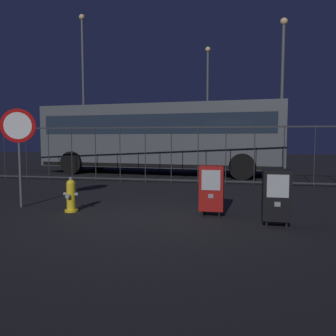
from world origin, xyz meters
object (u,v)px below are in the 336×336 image
at_px(fire_hydrant, 71,195).
at_px(street_light_near_left, 83,81).
at_px(newspaper_box_secondary, 276,195).
at_px(bus_near, 160,135).
at_px(newspaper_box_primary, 212,188).
at_px(street_light_near_right, 282,84).
at_px(street_light_far_left, 207,97).
at_px(stop_sign, 19,137).

bearing_deg(fire_hydrant, street_light_near_left, 113.71).
xyz_separation_m(newspaper_box_secondary, bus_near, (-4.09, 8.62, 1.14)).
xyz_separation_m(newspaper_box_primary, bus_near, (-2.90, 8.00, 1.14)).
height_order(fire_hydrant, newspaper_box_primary, newspaper_box_primary).
xyz_separation_m(newspaper_box_primary, street_light_near_left, (-8.04, 11.33, 4.18)).
distance_m(newspaper_box_primary, street_light_near_left, 14.51).
distance_m(street_light_near_left, street_light_near_right, 10.63).
distance_m(newspaper_box_primary, street_light_far_left, 15.10).
bearing_deg(newspaper_box_primary, newspaper_box_secondary, -27.50).
bearing_deg(street_light_near_right, street_light_far_left, 123.87).
xyz_separation_m(newspaper_box_secondary, street_light_near_right, (1.12, 9.65, 3.34)).
relative_size(newspaper_box_primary, street_light_near_left, 0.12).
xyz_separation_m(fire_hydrant, stop_sign, (-1.36, 0.22, 1.25)).
relative_size(newspaper_box_primary, street_light_far_left, 0.14).
bearing_deg(newspaper_box_secondary, stop_sign, 173.53).
bearing_deg(fire_hydrant, street_light_near_right, 60.28).
bearing_deg(street_light_near_left, fire_hydrant, -66.29).
relative_size(bus_near, street_light_far_left, 1.51).
distance_m(stop_sign, street_light_far_left, 15.10).
relative_size(newspaper_box_primary, newspaper_box_secondary, 1.00).
distance_m(bus_near, street_light_near_right, 5.75).
bearing_deg(newspaper_box_secondary, fire_hydrant, 174.46).
bearing_deg(newspaper_box_secondary, newspaper_box_primary, 152.50).
xyz_separation_m(fire_hydrant, newspaper_box_secondary, (4.16, -0.40, 0.22)).
bearing_deg(bus_near, stop_sign, -95.05).
bearing_deg(bus_near, fire_hydrant, -85.42).
height_order(street_light_near_left, street_light_far_left, street_light_near_left).
xyz_separation_m(bus_near, street_light_near_left, (-5.14, 3.33, 3.05)).
xyz_separation_m(fire_hydrant, street_light_far_left, (1.54, 14.82, 3.76)).
xyz_separation_m(street_light_near_right, street_light_far_left, (-3.74, 5.57, 0.20)).
height_order(stop_sign, street_light_far_left, street_light_far_left).
bearing_deg(stop_sign, street_light_near_left, 108.15).
bearing_deg(bus_near, street_light_near_left, 152.17).
height_order(fire_hydrant, street_light_near_left, street_light_near_left).
relative_size(fire_hydrant, stop_sign, 0.33).
distance_m(fire_hydrant, stop_sign, 1.86).
height_order(fire_hydrant, bus_near, bus_near).
height_order(newspaper_box_primary, street_light_far_left, street_light_far_left).
height_order(street_light_near_left, street_light_near_right, street_light_near_left).
xyz_separation_m(newspaper_box_primary, newspaper_box_secondary, (1.19, -0.62, 0.00)).
bearing_deg(street_light_far_left, fire_hydrant, -95.93).
height_order(newspaper_box_primary, stop_sign, stop_sign).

